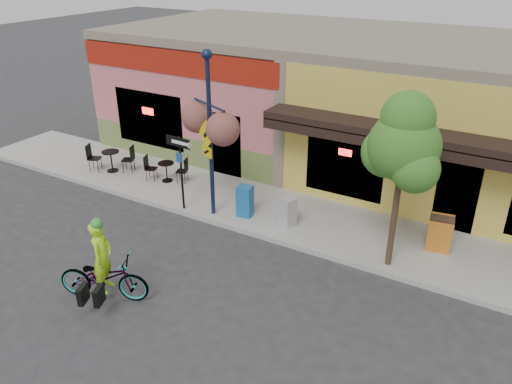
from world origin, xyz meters
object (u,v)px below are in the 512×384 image
building (356,99)px  newspaper_box_grey (288,212)px  bicycle (104,277)px  cyclist_rider (104,267)px  one_way_sign (182,174)px  street_tree (399,183)px  lamp_post (210,137)px  newspaper_box_blue (245,201)px

building → newspaper_box_grey: (0.40, -6.18, -1.68)m
bicycle → newspaper_box_grey: bicycle is taller
cyclist_rider → one_way_sign: one_way_sign is taller
newspaper_box_grey → street_tree: 3.52m
lamp_post → one_way_sign: size_ratio=2.09×
one_way_sign → building: bearing=71.3°
one_way_sign → bicycle: bearing=-73.7°
newspaper_box_blue → street_tree: size_ratio=0.21×
lamp_post → street_tree: 5.21m
newspaper_box_blue → one_way_sign: bearing=-171.2°
newspaper_box_blue → newspaper_box_grey: size_ratio=1.09×
newspaper_box_grey → one_way_sign: bearing=-147.9°
bicycle → street_tree: 6.99m
newspaper_box_grey → building: bearing=114.1°
newspaper_box_blue → street_tree: bearing=-12.0°
bicycle → newspaper_box_grey: 5.24m
bicycle → cyclist_rider: (0.05, 0.00, 0.31)m
bicycle → one_way_sign: bearing=-8.6°
building → one_way_sign: 7.41m
cyclist_rider → newspaper_box_grey: size_ratio=2.00×
lamp_post → one_way_sign: (-0.94, -0.19, -1.23)m
cyclist_rider → street_tree: 6.88m
cyclist_rider → newspaper_box_blue: 4.73m
newspaper_box_grey → cyclist_rider: bearing=-93.5°
newspaper_box_blue → street_tree: (4.33, -0.34, 1.72)m
bicycle → newspaper_box_blue: bearing=-32.1°
building → bicycle: (-1.78, -10.95, -1.71)m
cyclist_rider → street_tree: size_ratio=0.39×
cyclist_rider → newspaper_box_blue: size_ratio=1.83×
lamp_post → newspaper_box_grey: lamp_post is taller
newspaper_box_blue → street_tree: street_tree is taller
bicycle → newspaper_box_blue: 4.74m
building → cyclist_rider: (-1.73, -10.95, -1.40)m
building → lamp_post: 6.87m
lamp_post → street_tree: lamp_post is taller
bicycle → one_way_sign: (-0.96, 4.12, 0.74)m
one_way_sign → street_tree: bearing=5.0°
building → newspaper_box_blue: size_ratio=19.61×
street_tree → lamp_post: bearing=-180.0°
cyclist_rider → newspaper_box_blue: cyclist_rider is taller
one_way_sign → street_tree: size_ratio=0.52×
lamp_post → newspaper_box_grey: size_ratio=5.57×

